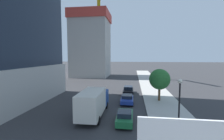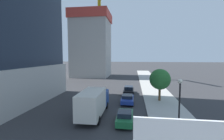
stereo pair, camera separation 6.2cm
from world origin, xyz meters
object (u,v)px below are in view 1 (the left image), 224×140
street_tree (160,79)px  box_truck (93,102)px  street_lamp (180,96)px  construction_building (91,41)px  pedestrian_orange_shirt (179,129)px  car_green (125,117)px  car_black (128,90)px  car_blue (127,99)px

street_tree → box_truck: bearing=-139.4°
street_lamp → street_tree: (-0.24, 10.12, 0.11)m
construction_building → box_truck: size_ratio=4.11×
pedestrian_orange_shirt → car_green: bearing=149.4°
construction_building → car_black: size_ratio=6.89×
street_tree → car_green: (-5.09, -9.16, -2.88)m
street_lamp → construction_building: bearing=116.0°
construction_building → pedestrian_orange_shirt: (18.93, -41.64, -11.66)m
car_blue → car_black: 6.14m
street_tree → pedestrian_orange_shirt: street_tree is taller
box_truck → car_black: bearing=72.3°
car_green → car_black: bearing=90.0°
car_green → pedestrian_orange_shirt: size_ratio=2.48×
car_blue → box_truck: size_ratio=0.52×
construction_building → pedestrian_orange_shirt: 47.20m
construction_building → car_blue: construction_building is taller
construction_building → street_lamp: 45.16m
street_tree → pedestrian_orange_shirt: (-0.24, -12.03, -2.61)m
construction_building → street_tree: 36.42m
car_green → pedestrian_orange_shirt: 5.64m
car_blue → car_black: (-0.00, 6.14, 0.03)m
car_blue → car_green: bearing=-90.0°
street_lamp → pedestrian_orange_shirt: size_ratio=3.03×
construction_building → street_tree: size_ratio=6.23×
pedestrian_orange_shirt → box_truck: bearing=153.3°
car_black → pedestrian_orange_shirt: size_ratio=2.81×
car_blue → construction_building: bearing=114.2°
car_blue → car_green: size_ratio=0.99×
box_truck → street_tree: bearing=40.6°
street_tree → car_blue: bearing=-161.0°
car_blue → box_truck: (-3.85, -5.91, 1.13)m
car_black → box_truck: bearing=-107.7°
street_lamp → car_green: 6.08m
street_tree → car_green: street_tree is taller
street_tree → car_blue: size_ratio=1.26×
construction_building → street_tree: bearing=-57.1°
construction_building → box_truck: (10.23, -37.27, -10.83)m
pedestrian_orange_shirt → street_lamp: bearing=75.9°
pedestrian_orange_shirt → street_tree: bearing=88.8°
street_lamp → pedestrian_orange_shirt: street_lamp is taller
car_blue → car_green: 7.41m
car_black → construction_building: bearing=119.2°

